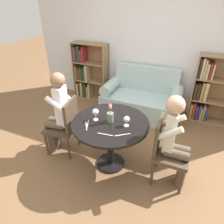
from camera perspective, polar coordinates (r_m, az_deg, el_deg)
name	(u,v)px	position (r m, az deg, el deg)	size (l,w,h in m)	color
ground_plane	(111,163)	(3.03, -0.38, -14.47)	(16.00, 16.00, 0.00)	brown
back_wall	(152,42)	(4.14, 11.40, 18.99)	(5.20, 0.05, 2.70)	silver
round_table	(111,130)	(2.64, -0.43, -5.25)	(1.00, 1.00, 0.73)	black
couch	(142,99)	(4.08, 8.54, 3.58)	(1.52, 0.80, 0.92)	#A8C1C1
bookshelf_left	(88,73)	(4.69, -7.01, 11.01)	(0.78, 0.28, 1.27)	#93704C
bookshelf_right	(209,91)	(4.12, 25.95, 5.43)	(0.78, 0.28, 1.27)	#93704C
chair_left	(65,124)	(3.03, -13.27, -3.44)	(0.48, 0.48, 0.90)	#473828
chair_right	(166,149)	(2.60, 15.24, -10.18)	(0.42, 0.42, 0.90)	#473828
person_left	(58,113)	(2.96, -15.28, -0.31)	(0.45, 0.38, 1.29)	brown
person_right	(176,140)	(2.50, 17.76, -7.69)	(0.42, 0.34, 1.23)	brown
wine_glass_left	(95,112)	(2.56, -4.74, -0.07)	(0.08, 0.08, 0.16)	white
wine_glass_right	(127,119)	(2.45, 4.21, -2.14)	(0.08, 0.08, 0.14)	white
flower_vase	(110,115)	(2.53, -0.52, -0.98)	(0.09, 0.09, 0.26)	gray
knife_left_setting	(123,135)	(2.34, 3.03, -6.51)	(0.16, 0.12, 0.00)	silver
fork_left_setting	(86,126)	(2.51, -7.38, -3.92)	(0.11, 0.17, 0.00)	silver
knife_right_setting	(105,134)	(2.35, -1.96, -6.39)	(0.19, 0.03, 0.00)	silver
fork_right_setting	(88,124)	(2.54, -6.98, -3.50)	(0.08, 0.18, 0.00)	silver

